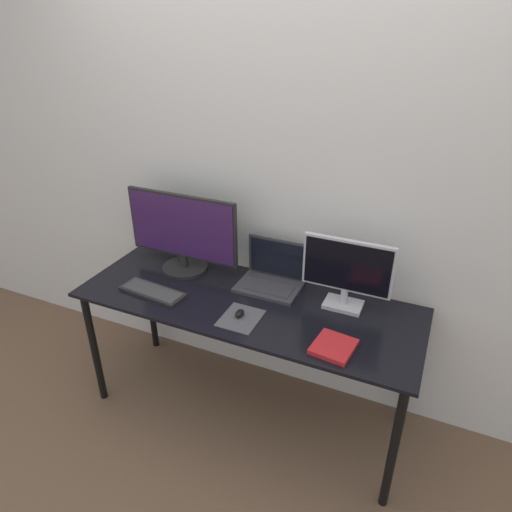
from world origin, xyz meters
TOP-DOWN VIEW (x-y plane):
  - ground_plane at (0.00, 0.00)m, footprint 12.00×12.00m
  - wall_back at (0.00, 0.71)m, footprint 7.00×0.05m
  - desk at (0.00, 0.32)m, footprint 1.77×0.64m
  - monitor_left at (-0.46, 0.48)m, footprint 0.66×0.26m
  - monitor_right at (0.46, 0.48)m, footprint 0.44×0.13m
  - laptop at (0.06, 0.52)m, footprint 0.33×0.24m
  - keyboard at (-0.48, 0.19)m, footprint 0.37×0.16m
  - mousepad at (0.04, 0.17)m, footprint 0.18×0.21m
  - mouse at (0.03, 0.18)m, footprint 0.04×0.06m
  - book at (0.51, 0.14)m, footprint 0.19×0.20m

SIDE VIEW (x-z plane):
  - ground_plane at x=0.00m, z-range 0.00..0.00m
  - desk at x=0.00m, z-range 0.29..1.05m
  - mousepad at x=0.04m, z-range 0.76..0.76m
  - keyboard at x=-0.48m, z-range 0.76..0.78m
  - book at x=0.51m, z-range 0.76..0.78m
  - mouse at x=0.03m, z-range 0.76..0.79m
  - laptop at x=0.06m, z-range 0.70..0.94m
  - monitor_right at x=0.46m, z-range 0.77..1.14m
  - monitor_left at x=-0.46m, z-range 0.76..1.21m
  - wall_back at x=0.00m, z-range 0.00..2.50m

